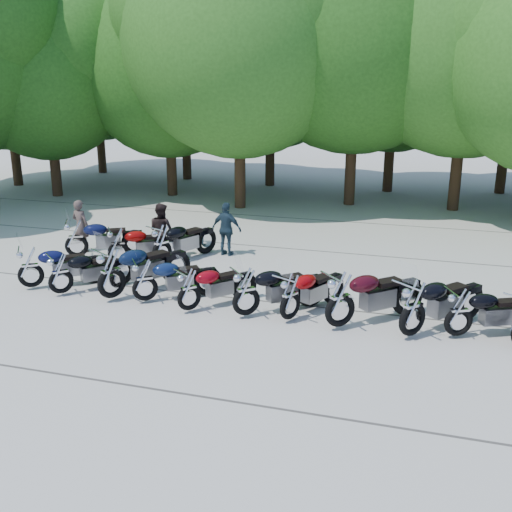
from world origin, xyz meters
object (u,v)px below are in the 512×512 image
(motorcycle_5, at_px, (246,290))
(motorcycle_9, at_px, (459,311))
(motorcycle_11, at_px, (76,237))
(rider_0, at_px, (81,226))
(motorcycle_7, at_px, (340,298))
(motorcycle_3, at_px, (145,279))
(motorcycle_13, at_px, (162,243))
(motorcycle_4, at_px, (189,288))
(rider_2, at_px, (227,229))
(motorcycle_8, at_px, (413,307))
(motorcycle_1, at_px, (60,272))
(motorcycle_6, at_px, (290,295))
(rider_1, at_px, (162,231))
(motorcycle_0, at_px, (30,266))
(motorcycle_12, at_px, (118,244))
(motorcycle_2, at_px, (111,272))

(motorcycle_5, height_order, motorcycle_9, motorcycle_5)
(motorcycle_11, xyz_separation_m, rider_0, (-0.29, 0.72, 0.14))
(motorcycle_5, xyz_separation_m, motorcycle_7, (2.06, -0.04, 0.06))
(motorcycle_3, xyz_separation_m, motorcycle_13, (-0.83, 2.68, 0.07))
(motorcycle_4, xyz_separation_m, rider_2, (-0.67, 4.45, 0.22))
(motorcycle_4, bearing_deg, motorcycle_13, -15.39)
(motorcycle_5, relative_size, motorcycle_9, 1.08)
(motorcycle_8, distance_m, motorcycle_11, 9.95)
(motorcycle_1, distance_m, motorcycle_3, 2.17)
(motorcycle_6, distance_m, rider_1, 5.88)
(motorcycle_9, bearing_deg, rider_2, 31.00)
(motorcycle_11, relative_size, rider_1, 1.42)
(motorcycle_11, bearing_deg, motorcycle_9, -132.79)
(motorcycle_0, bearing_deg, motorcycle_11, -27.53)
(motorcycle_5, distance_m, rider_1, 5.19)
(rider_0, bearing_deg, rider_2, -158.69)
(rider_1, bearing_deg, motorcycle_9, 176.06)
(motorcycle_11, xyz_separation_m, rider_2, (4.02, 1.60, 0.15))
(motorcycle_12, relative_size, rider_1, 1.29)
(motorcycle_13, bearing_deg, motorcycle_0, 74.48)
(motorcycle_7, height_order, rider_2, rider_2)
(motorcycle_0, height_order, motorcycle_1, motorcycle_0)
(motorcycle_5, distance_m, motorcycle_9, 4.42)
(motorcycle_8, bearing_deg, motorcycle_6, 37.07)
(motorcycle_7, relative_size, motorcycle_11, 1.09)
(motorcycle_6, relative_size, motorcycle_7, 0.85)
(motorcycle_12, distance_m, motorcycle_13, 1.27)
(motorcycle_9, bearing_deg, motorcycle_1, 65.15)
(motorcycle_0, distance_m, rider_1, 3.94)
(motorcycle_1, relative_size, motorcycle_7, 0.84)
(motorcycle_12, bearing_deg, motorcycle_8, -142.96)
(motorcycle_3, relative_size, motorcycle_5, 0.93)
(motorcycle_4, distance_m, rider_2, 4.51)
(motorcycle_8, distance_m, rider_2, 7.08)
(motorcycle_9, bearing_deg, motorcycle_8, 81.04)
(motorcycle_7, relative_size, rider_2, 1.57)
(motorcycle_3, distance_m, motorcycle_13, 2.81)
(motorcycle_3, xyz_separation_m, motorcycle_7, (4.58, -0.21, 0.11))
(motorcycle_8, bearing_deg, motorcycle_7, 38.99)
(motorcycle_13, distance_m, rider_0, 3.01)
(motorcycle_6, xyz_separation_m, motorcycle_8, (2.56, -0.14, 0.09))
(motorcycle_5, bearing_deg, motorcycle_7, -132.71)
(motorcycle_3, bearing_deg, motorcycle_6, -127.96)
(motorcycle_4, distance_m, motorcycle_9, 5.74)
(motorcycle_3, distance_m, motorcycle_9, 6.94)
(motorcycle_9, relative_size, motorcycle_12, 1.01)
(motorcycle_9, bearing_deg, motorcycle_13, 45.31)
(motorcycle_2, distance_m, motorcycle_4, 2.04)
(motorcycle_1, relative_size, rider_2, 1.31)
(motorcycle_5, height_order, motorcycle_13, motorcycle_13)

